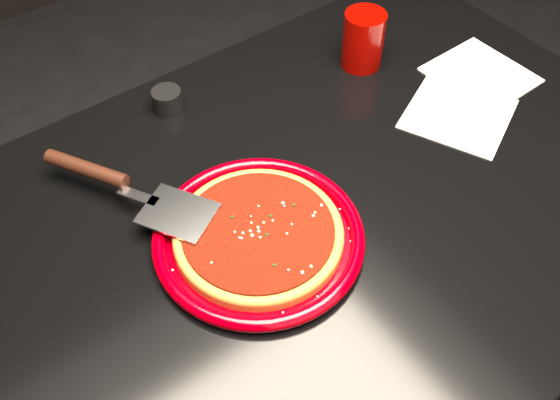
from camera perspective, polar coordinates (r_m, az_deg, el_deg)
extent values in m
cube|color=black|center=(1.23, 2.03, -11.98)|extent=(1.20, 0.80, 0.75)
cylinder|color=#7C0006|center=(0.87, -1.98, -3.39)|extent=(0.31, 0.31, 0.02)
cylinder|color=brown|center=(0.87, -1.98, -3.25)|extent=(0.25, 0.25, 0.01)
torus|color=brown|center=(0.86, -1.99, -3.01)|extent=(0.25, 0.25, 0.02)
cylinder|color=#64160A|center=(0.86, -2.00, -2.84)|extent=(0.22, 0.22, 0.01)
cylinder|color=#7B0401|center=(1.15, 7.61, 14.32)|extent=(0.09, 0.09, 0.10)
cube|color=white|center=(1.10, 15.99, 7.60)|extent=(0.21, 0.21, 0.00)
cube|color=white|center=(1.20, 17.86, 10.84)|extent=(0.16, 0.17, 0.00)
cylinder|color=black|center=(1.08, -10.26, 8.97)|extent=(0.06, 0.06, 0.04)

